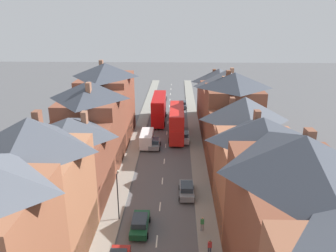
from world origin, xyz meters
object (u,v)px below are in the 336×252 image
(car_parked_right_a, at_px, (183,105))
(car_parked_right_b, at_px, (187,190))
(pedestrian_near_right, at_px, (210,247))
(car_far_grey, at_px, (177,112))
(car_near_silver, at_px, (154,143))
(car_mid_black, at_px, (163,97))
(car_parked_left_b, at_px, (184,137))
(car_mid_white, at_px, (140,224))
(double_decker_bus_mid_street, at_px, (177,122))
(double_decker_bus_lead, at_px, (159,108))
(delivery_van, at_px, (147,138))
(street_lamp, at_px, (118,193))
(pedestrian_mid_left, at_px, (202,223))

(car_parked_right_a, distance_m, car_parked_right_b, 38.21)
(pedestrian_near_right, bearing_deg, car_far_grey, 94.18)
(car_near_silver, relative_size, car_mid_black, 0.93)
(car_parked_left_b, distance_m, car_mid_white, 24.94)
(car_parked_left_b, height_order, car_far_grey, car_parked_left_b)
(double_decker_bus_mid_street, bearing_deg, car_parked_left_b, -56.77)
(car_near_silver, xyz_separation_m, car_parked_right_a, (4.90, 23.70, -0.00))
(double_decker_bus_lead, distance_m, car_parked_right_b, 28.63)
(double_decker_bus_mid_street, distance_m, car_parked_right_b, 19.81)
(car_far_grey, distance_m, car_parked_right_b, 32.57)
(car_parked_right_b, bearing_deg, delivery_van, 111.97)
(car_mid_white, distance_m, pedestrian_near_right, 7.61)
(car_near_silver, relative_size, car_parked_right_a, 0.99)
(car_mid_white, bearing_deg, double_decker_bus_mid_street, 82.27)
(double_decker_bus_lead, xyz_separation_m, car_mid_black, (0.01, 17.22, -1.96))
(car_near_silver, relative_size, car_far_grey, 0.87)
(car_mid_black, height_order, street_lamp, street_lamp)
(car_parked_right_b, bearing_deg, pedestrian_mid_left, -78.49)
(car_mid_black, bearing_deg, pedestrian_mid_left, -83.12)
(car_near_silver, bearing_deg, pedestrian_near_right, -74.82)
(double_decker_bus_mid_street, bearing_deg, pedestrian_mid_left, -84.17)
(car_far_grey, bearing_deg, car_parked_right_a, 77.08)
(delivery_van, distance_m, pedestrian_mid_left, 23.50)
(double_decker_bus_lead, relative_size, pedestrian_mid_left, 6.71)
(double_decker_bus_lead, distance_m, car_parked_right_a, 11.39)
(car_parked_right_a, height_order, car_parked_left_b, car_parked_left_b)
(car_mid_white, bearing_deg, delivery_van, 93.36)
(double_decker_bus_lead, relative_size, car_parked_right_b, 2.59)
(pedestrian_mid_left, bearing_deg, car_parked_right_b, 101.51)
(double_decker_bus_lead, height_order, double_decker_bus_mid_street, same)
(car_parked_left_b, xyz_separation_m, car_mid_white, (-4.90, -24.45, -0.05))
(car_mid_black, relative_size, car_far_grey, 0.93)
(double_decker_bus_lead, bearing_deg, car_mid_black, 89.97)
(car_parked_right_a, height_order, car_parked_right_b, car_parked_right_b)
(car_mid_white, distance_m, car_parked_right_b, 8.37)
(car_parked_right_a, relative_size, pedestrian_mid_left, 2.47)
(car_near_silver, distance_m, car_far_grey, 18.39)
(car_far_grey, relative_size, pedestrian_mid_left, 2.80)
(car_parked_left_b, height_order, street_lamp, street_lamp)
(double_decker_bus_mid_street, bearing_deg, car_far_grey, 89.96)
(car_far_grey, relative_size, car_parked_right_b, 1.08)
(double_decker_bus_mid_street, relative_size, pedestrian_mid_left, 6.71)
(car_far_grey, bearing_deg, pedestrian_near_right, -85.82)
(car_parked_left_b, bearing_deg, street_lamp, -108.00)
(car_parked_left_b, height_order, pedestrian_near_right, pedestrian_near_right)
(pedestrian_near_right, relative_size, street_lamp, 0.29)
(car_parked_left_b, xyz_separation_m, delivery_van, (-6.20, -2.31, 0.49))
(car_mid_white, height_order, pedestrian_near_right, pedestrian_near_right)
(car_parked_left_b, height_order, delivery_van, delivery_van)
(car_parked_left_b, bearing_deg, pedestrian_near_right, -86.25)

